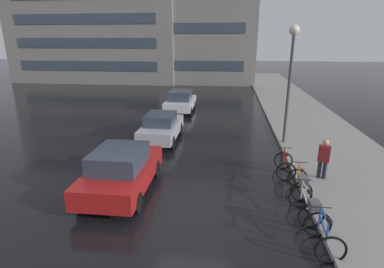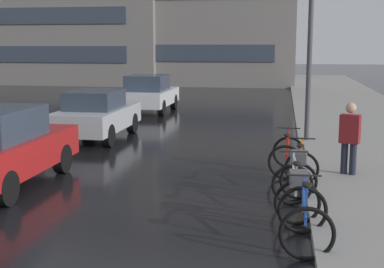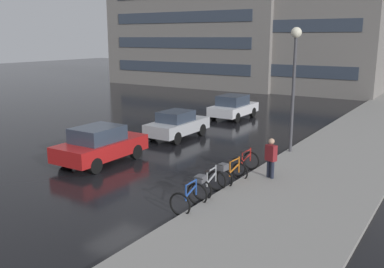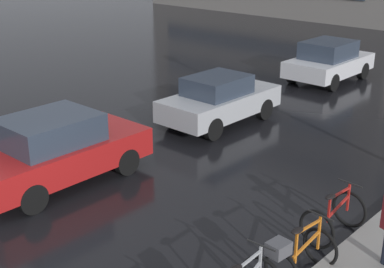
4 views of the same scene
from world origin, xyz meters
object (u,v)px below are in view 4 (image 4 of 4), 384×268
object	(u,v)px
bicycle_farthest	(334,217)
car_red	(56,149)
car_white	(329,61)
bicycle_third	(297,255)
car_silver	(219,100)

from	to	relation	value
bicycle_farthest	car_red	bearing A→B (deg)	-160.30
car_white	bicycle_farthest	bearing A→B (deg)	-60.41
bicycle_farthest	car_white	world-z (taller)	car_white
bicycle_third	car_white	size ratio (longest dim) A/B	0.36
bicycle_third	bicycle_farthest	size ratio (longest dim) A/B	1.17
bicycle_farthest	car_white	bearing A→B (deg)	119.59
car_red	car_silver	world-z (taller)	car_red
bicycle_farthest	car_silver	size ratio (longest dim) A/B	0.31
car_white	car_silver	bearing A→B (deg)	-89.32
car_red	car_silver	xyz separation A→B (m)	(0.15, 5.54, -0.06)
bicycle_third	bicycle_farthest	world-z (taller)	bicycle_third
bicycle_third	bicycle_farthest	xyz separation A→B (m)	(-0.23, 1.65, -0.09)
car_red	car_silver	bearing A→B (deg)	88.43
car_red	car_white	size ratio (longest dim) A/B	1.06
car_white	bicycle_third	bearing A→B (deg)	-63.11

